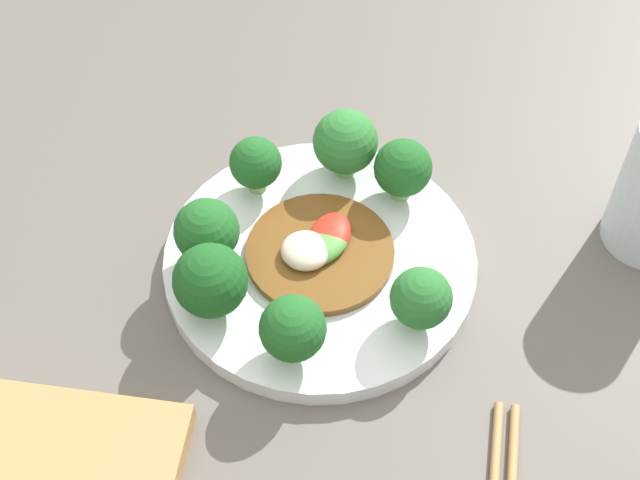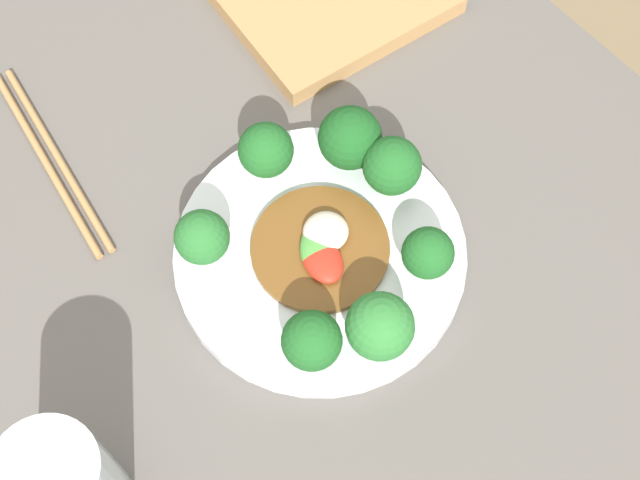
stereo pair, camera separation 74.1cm
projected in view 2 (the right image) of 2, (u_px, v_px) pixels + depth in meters
ground_plane at (289, 459)px, 1.46m from camera, size 8.00×8.00×0.00m
table at (280, 391)px, 1.12m from camera, size 0.88×0.83×0.75m
plate at (320, 254)px, 0.78m from camera, size 0.26×0.26×0.02m
broccoli_northwest at (350, 138)px, 0.79m from camera, size 0.06×0.06×0.06m
broccoli_northeast at (428, 253)px, 0.74m from camera, size 0.04×0.04×0.05m
broccoli_southwest at (202, 238)px, 0.75m from camera, size 0.05×0.05×0.06m
broccoli_southeast at (312, 341)px, 0.70m from camera, size 0.05×0.05×0.06m
broccoli_east at (380, 327)px, 0.71m from camera, size 0.06×0.06×0.06m
broccoli_west at (266, 150)px, 0.78m from camera, size 0.05×0.05×0.06m
broccoli_north at (392, 166)px, 0.77m from camera, size 0.05×0.05×0.06m
stirfry_center at (321, 247)px, 0.77m from camera, size 0.12×0.12×0.02m
chopsticks at (52, 160)px, 0.83m from camera, size 0.23×0.05×0.01m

